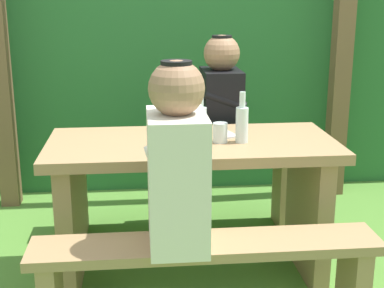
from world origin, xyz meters
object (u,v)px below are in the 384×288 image
object	(u,v)px
picnic_table	(192,185)
cell_phone	(226,134)
drinking_glass	(220,133)
bottle_left	(242,123)
person_black_coat	(221,102)
person_white_shirt	(177,162)
bottle_right	(200,122)
bench_near	(206,272)
bench_far	(182,178)

from	to	relation	value
picnic_table	cell_phone	distance (m)	0.31
drinking_glass	bottle_left	bearing A→B (deg)	-4.93
cell_phone	person_black_coat	bearing A→B (deg)	66.94
person_white_shirt	bottle_right	world-z (taller)	person_white_shirt
person_black_coat	bottle_right	size ratio (longest dim) A/B	3.22
picnic_table	person_white_shirt	world-z (taller)	person_white_shirt
bench_near	person_white_shirt	world-z (taller)	person_white_shirt
picnic_table	person_black_coat	bearing A→B (deg)	68.42
bench_far	person_black_coat	xyz separation A→B (m)	(0.23, -0.00, 0.46)
bench_near	bottle_left	size ratio (longest dim) A/B	5.72
bench_far	drinking_glass	bearing A→B (deg)	-78.26
bottle_left	bottle_right	xyz separation A→B (m)	(-0.20, 0.04, -0.00)
bench_near	bottle_left	bearing A→B (deg)	66.20
person_white_shirt	person_black_coat	world-z (taller)	same
drinking_glass	cell_phone	size ratio (longest dim) A/B	0.68
bench_near	drinking_glass	world-z (taller)	drinking_glass
picnic_table	bottle_left	bearing A→B (deg)	-13.32
bench_far	bottle_right	size ratio (longest dim) A/B	6.27
person_white_shirt	picnic_table	bearing A→B (deg)	78.82
bench_far	bottle_left	bearing A→B (deg)	-69.95
person_black_coat	drinking_glass	size ratio (longest dim) A/B	7.57
drinking_glass	bottle_left	world-z (taller)	bottle_left
picnic_table	person_white_shirt	bearing A→B (deg)	-101.18
person_black_coat	person_white_shirt	bearing A→B (deg)	-106.52
person_white_shirt	cell_phone	size ratio (longest dim) A/B	5.14
bench_near	drinking_glass	size ratio (longest dim) A/B	14.73
person_white_shirt	bottle_right	distance (m)	0.59
bottle_left	bottle_right	distance (m)	0.20
person_black_coat	cell_phone	distance (m)	0.51
bench_near	person_white_shirt	bearing A→B (deg)	178.35
bench_far	person_white_shirt	xyz separation A→B (m)	(-0.11, -1.17, 0.46)
picnic_table	person_white_shirt	xyz separation A→B (m)	(-0.11, -0.58, 0.30)
picnic_table	bottle_left	distance (m)	0.40
picnic_table	bench_near	xyz separation A→B (m)	(0.00, -0.58, -0.16)
person_white_shirt	drinking_glass	distance (m)	0.59
person_white_shirt	bench_far	bearing A→B (deg)	84.37
person_white_shirt	person_black_coat	distance (m)	1.21
picnic_table	bench_near	bearing A→B (deg)	-90.00
bench_near	person_white_shirt	xyz separation A→B (m)	(-0.11, 0.00, 0.46)
picnic_table	cell_phone	size ratio (longest dim) A/B	10.00
picnic_table	drinking_glass	bearing A→B (deg)	-19.51
bench_far	drinking_glass	distance (m)	0.78
bench_far	person_white_shirt	bearing A→B (deg)	-95.63
bench_near	bottle_right	xyz separation A→B (m)	(0.04, 0.57, 0.48)
person_white_shirt	bottle_right	size ratio (longest dim) A/B	3.22
picnic_table	drinking_glass	distance (m)	0.31
drinking_glass	bottle_right	xyz separation A→B (m)	(-0.09, 0.03, 0.04)
drinking_glass	cell_phone	xyz separation A→B (m)	(0.05, 0.13, -0.04)
person_black_coat	cell_phone	world-z (taller)	person_black_coat
person_black_coat	drinking_glass	bearing A→B (deg)	-98.95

